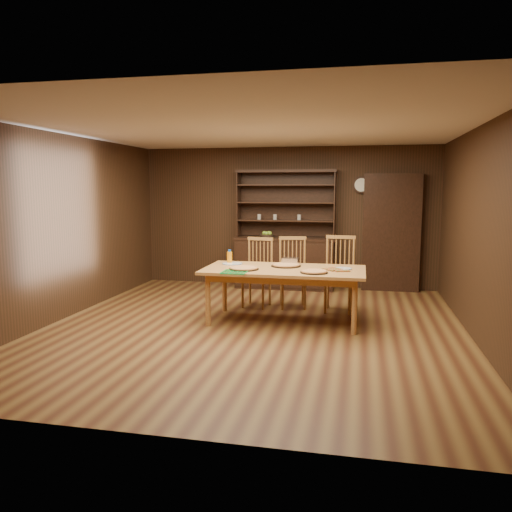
% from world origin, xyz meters
% --- Properties ---
extents(floor, '(6.00, 6.00, 0.00)m').
position_xyz_m(floor, '(0.00, 0.00, 0.00)').
color(floor, brown).
rests_on(floor, ground).
extents(room_shell, '(6.00, 6.00, 6.00)m').
position_xyz_m(room_shell, '(0.00, 0.00, 1.58)').
color(room_shell, silver).
rests_on(room_shell, floor).
extents(china_hutch, '(1.84, 0.52, 2.17)m').
position_xyz_m(china_hutch, '(-0.00, 2.75, 0.60)').
color(china_hutch, '#321910').
rests_on(china_hutch, floor).
extents(doorway, '(1.00, 0.18, 2.10)m').
position_xyz_m(doorway, '(1.90, 2.90, 1.05)').
color(doorway, '#321910').
rests_on(doorway, floor).
extents(wall_clock, '(0.30, 0.05, 0.30)m').
position_xyz_m(wall_clock, '(1.35, 2.96, 1.90)').
color(wall_clock, '#321910').
rests_on(wall_clock, room_shell).
extents(dining_table, '(2.19, 1.10, 0.75)m').
position_xyz_m(dining_table, '(0.35, 0.39, 0.68)').
color(dining_table, '#C68F44').
rests_on(dining_table, floor).
extents(chair_left, '(0.50, 0.48, 1.08)m').
position_xyz_m(chair_left, '(-0.20, 1.26, 0.57)').
color(chair_left, '#B57F3E').
rests_on(chair_left, floor).
extents(chair_center, '(0.53, 0.51, 1.09)m').
position_xyz_m(chair_center, '(0.34, 1.32, 0.58)').
color(chair_center, '#B57F3E').
rests_on(chair_center, floor).
extents(chair_right, '(0.49, 0.47, 1.13)m').
position_xyz_m(chair_right, '(1.07, 1.20, 0.60)').
color(chair_right, '#B57F3E').
rests_on(chair_right, floor).
extents(pizza_left, '(0.41, 0.41, 0.04)m').
position_xyz_m(pizza_left, '(-0.18, 0.20, 0.77)').
color(pizza_left, black).
rests_on(pizza_left, dining_table).
extents(pizza_right, '(0.36, 0.36, 0.04)m').
position_xyz_m(pizza_right, '(0.78, 0.12, 0.77)').
color(pizza_right, black).
rests_on(pizza_right, dining_table).
extents(pizza_center, '(0.42, 0.42, 0.04)m').
position_xyz_m(pizza_center, '(0.34, 0.58, 0.77)').
color(pizza_center, black).
rests_on(pizza_center, dining_table).
extents(cooling_rack, '(0.37, 0.37, 0.01)m').
position_xyz_m(cooling_rack, '(-0.24, -0.06, 0.76)').
color(cooling_rack, '#0B9238').
rests_on(cooling_rack, dining_table).
extents(plate_left, '(0.29, 0.29, 0.02)m').
position_xyz_m(plate_left, '(-0.45, 0.62, 0.76)').
color(plate_left, silver).
rests_on(plate_left, dining_table).
extents(plate_right, '(0.25, 0.25, 0.02)m').
position_xyz_m(plate_right, '(1.14, 0.49, 0.76)').
color(plate_right, silver).
rests_on(plate_right, dining_table).
extents(foil_dish, '(0.24, 0.18, 0.09)m').
position_xyz_m(foil_dish, '(0.38, 0.80, 0.80)').
color(foil_dish, silver).
rests_on(foil_dish, dining_table).
extents(juice_bottle, '(0.08, 0.08, 0.20)m').
position_xyz_m(juice_bottle, '(-0.51, 0.69, 0.84)').
color(juice_bottle, orange).
rests_on(juice_bottle, dining_table).
extents(pot_holder_a, '(0.24, 0.24, 0.01)m').
position_xyz_m(pot_holder_a, '(1.13, 0.35, 0.76)').
color(pot_holder_a, red).
rests_on(pot_holder_a, dining_table).
extents(pot_holder_b, '(0.30, 0.30, 0.02)m').
position_xyz_m(pot_holder_b, '(1.01, 0.41, 0.76)').
color(pot_holder_b, red).
rests_on(pot_holder_b, dining_table).
extents(fruit_bowl, '(0.26, 0.26, 0.12)m').
position_xyz_m(fruit_bowl, '(-0.33, 2.69, 0.98)').
color(fruit_bowl, black).
rests_on(fruit_bowl, china_hutch).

